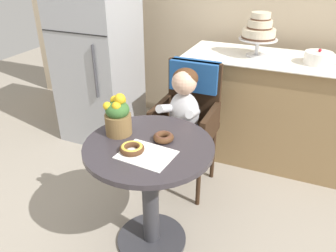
% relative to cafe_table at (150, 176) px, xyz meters
% --- Properties ---
extents(ground_plane, '(8.00, 8.00, 0.00)m').
position_rel_cafe_table_xyz_m(ground_plane, '(0.00, 0.00, -0.51)').
color(ground_plane, gray).
extents(cafe_table, '(0.72, 0.72, 0.72)m').
position_rel_cafe_table_xyz_m(cafe_table, '(0.00, 0.00, 0.00)').
color(cafe_table, '#332D33').
rests_on(cafe_table, ground).
extents(wicker_chair, '(0.42, 0.45, 0.95)m').
position_rel_cafe_table_xyz_m(wicker_chair, '(-0.02, 0.72, 0.13)').
color(wicker_chair, '#332114').
rests_on(wicker_chair, ground).
extents(seated_child, '(0.27, 0.32, 0.73)m').
position_rel_cafe_table_xyz_m(seated_child, '(-0.02, 0.56, 0.17)').
color(seated_child, silver).
rests_on(seated_child, ground).
extents(paper_napkin, '(0.29, 0.24, 0.00)m').
position_rel_cafe_table_xyz_m(paper_napkin, '(0.04, -0.10, 0.21)').
color(paper_napkin, white).
rests_on(paper_napkin, cafe_table).
extents(donut_front, '(0.13, 0.13, 0.04)m').
position_rel_cafe_table_xyz_m(donut_front, '(-0.05, -0.10, 0.23)').
color(donut_front, '#4C2D19').
rests_on(donut_front, cafe_table).
extents(donut_mid, '(0.11, 0.11, 0.04)m').
position_rel_cafe_table_xyz_m(donut_mid, '(0.06, 0.07, 0.23)').
color(donut_mid, '#4C2D19').
rests_on(donut_mid, cafe_table).
extents(flower_vase, '(0.15, 0.15, 0.25)m').
position_rel_cafe_table_xyz_m(flower_vase, '(-0.21, 0.04, 0.32)').
color(flower_vase, brown).
rests_on(flower_vase, cafe_table).
extents(display_counter, '(1.56, 0.62, 0.90)m').
position_rel_cafe_table_xyz_m(display_counter, '(0.55, 1.30, -0.05)').
color(display_counter, '#93754C').
rests_on(display_counter, ground).
extents(tiered_cake_stand, '(0.30, 0.30, 0.33)m').
position_rel_cafe_table_xyz_m(tiered_cake_stand, '(0.33, 1.30, 0.59)').
color(tiered_cake_stand, silver).
rests_on(tiered_cake_stand, display_counter).
extents(round_layer_cake, '(0.20, 0.20, 0.11)m').
position_rel_cafe_table_xyz_m(round_layer_cake, '(0.78, 1.26, 0.44)').
color(round_layer_cake, white).
rests_on(round_layer_cake, display_counter).
extents(refrigerator, '(0.64, 0.63, 1.70)m').
position_rel_cafe_table_xyz_m(refrigerator, '(-1.05, 1.10, 0.34)').
color(refrigerator, '#9EA0A5').
rests_on(refrigerator, ground).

